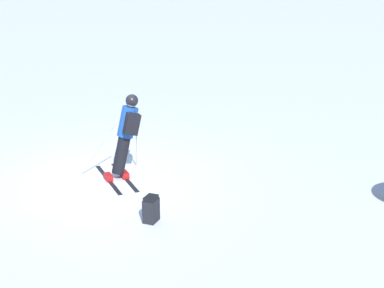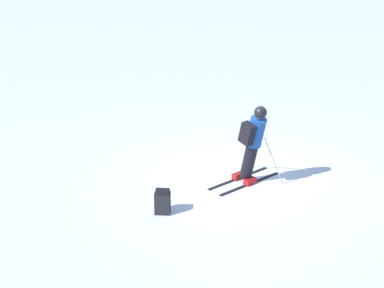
% 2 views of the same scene
% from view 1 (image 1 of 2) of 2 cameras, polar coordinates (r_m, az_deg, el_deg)
% --- Properties ---
extents(ground_plane, '(300.00, 300.00, 0.00)m').
position_cam_1_polar(ground_plane, '(13.76, -7.45, -3.23)').
color(ground_plane, white).
extents(skier, '(1.28, 1.78, 1.86)m').
position_cam_1_polar(skier, '(13.52, -5.88, 1.06)').
color(skier, black).
rests_on(skier, ground).
extents(spare_backpack, '(0.37, 0.36, 0.50)m').
position_cam_1_polar(spare_backpack, '(11.78, -3.66, -5.80)').
color(spare_backpack, black).
rests_on(spare_backpack, ground).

